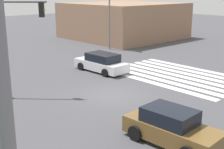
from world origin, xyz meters
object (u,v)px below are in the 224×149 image
object	(u,v)px
car_0	(102,63)
car_4	(171,128)
street_light_pole_b	(4,102)
street_light_pole_a	(109,6)

from	to	relation	value
car_0	car_4	xyz separation A→B (m)	(-11.26, 5.82, 0.03)
car_4	car_0	bearing A→B (deg)	149.79
car_0	street_light_pole_b	bearing A→B (deg)	134.87
car_0	car_4	size ratio (longest dim) A/B	1.10
car_4	street_light_pole_a	xyz separation A→B (m)	(17.95, -12.74, 4.00)
car_4	street_light_pole_a	world-z (taller)	street_light_pole_a
street_light_pole_a	street_light_pole_b	distance (m)	31.20
street_light_pole_a	street_light_pole_b	xyz separation A→B (m)	(-22.42, 21.68, 0.63)
car_4	street_light_pole_b	bearing A→B (deg)	-66.30
street_light_pole_a	street_light_pole_b	bearing A→B (deg)	135.96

